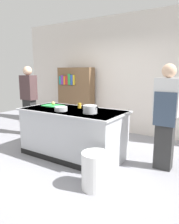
# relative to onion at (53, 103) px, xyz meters

# --- Properties ---
(ground_plane) EXTENTS (10.00, 10.00, 0.00)m
(ground_plane) POSITION_rel_onion_xyz_m (0.58, -0.12, -0.96)
(ground_plane) COLOR gray
(back_wall) EXTENTS (6.40, 0.12, 3.00)m
(back_wall) POSITION_rel_onion_xyz_m (0.58, 1.98, 0.54)
(back_wall) COLOR silver
(back_wall) RESTS_ON ground_plane
(counter_island) EXTENTS (1.98, 0.98, 0.90)m
(counter_island) POSITION_rel_onion_xyz_m (0.58, -0.12, -0.49)
(counter_island) COLOR #B7BABF
(counter_island) RESTS_ON ground_plane
(cutting_board) EXTENTS (0.40, 0.28, 0.02)m
(cutting_board) POSITION_rel_onion_xyz_m (0.01, -0.02, -0.05)
(cutting_board) COLOR green
(cutting_board) RESTS_ON counter_island
(onion) EXTENTS (0.08, 0.08, 0.08)m
(onion) POSITION_rel_onion_xyz_m (0.00, 0.00, 0.00)
(onion) COLOR tan
(onion) RESTS_ON cutting_board
(stock_pot) EXTENTS (0.31, 0.24, 0.14)m
(stock_pot) POSITION_rel_onion_xyz_m (1.04, -0.23, 0.01)
(stock_pot) COLOR #B7BABF
(stock_pot) RESTS_ON counter_island
(mixing_bowl) EXTENTS (0.23, 0.23, 0.08)m
(mixing_bowl) POSITION_rel_onion_xyz_m (0.49, -0.33, -0.02)
(mixing_bowl) COLOR #B7BABF
(mixing_bowl) RESTS_ON counter_island
(juice_cup) EXTENTS (0.07, 0.07, 0.10)m
(juice_cup) POSITION_rel_onion_xyz_m (0.60, 0.09, -0.01)
(juice_cup) COLOR yellow
(juice_cup) RESTS_ON counter_island
(trash_bin) EXTENTS (0.39, 0.39, 0.52)m
(trash_bin) POSITION_rel_onion_xyz_m (1.55, -0.87, -0.70)
(trash_bin) COLOR white
(trash_bin) RESTS_ON ground_plane
(person_chef) EXTENTS (0.38, 0.25, 1.72)m
(person_chef) POSITION_rel_onion_xyz_m (2.17, 0.27, -0.04)
(person_chef) COLOR #2F2F2F
(person_chef) RESTS_ON ground_plane
(person_guest) EXTENTS (0.38, 0.24, 1.72)m
(person_guest) POSITION_rel_onion_xyz_m (-1.19, 0.42, -0.05)
(person_guest) COLOR black
(person_guest) RESTS_ON ground_plane
(bookshelf) EXTENTS (1.10, 0.31, 1.70)m
(bookshelf) POSITION_rel_onion_xyz_m (-0.67, 1.68, -0.10)
(bookshelf) COLOR brown
(bookshelf) RESTS_ON ground_plane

